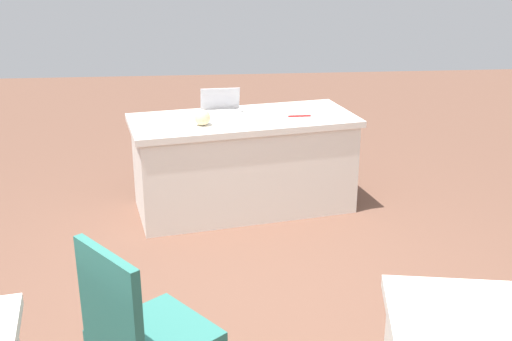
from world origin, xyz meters
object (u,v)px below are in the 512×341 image
scissors_red (299,116)px  chair_near_front (140,329)px  yarn_ball (202,118)px  table_foreground (243,163)px  laptop_silver (222,111)px

scissors_red → chair_near_front: bearing=63.0°
yarn_ball → scissors_red: 0.79m
table_foreground → laptop_silver: (0.17, -0.07, 0.42)m
scissors_red → table_foreground: bearing=-5.3°
table_foreground → scissors_red: bearing=178.4°
laptop_silver → scissors_red: (-0.61, 0.09, -0.04)m
table_foreground → laptop_silver: size_ratio=5.61×
table_foreground → yarn_ball: (0.32, 0.20, 0.44)m
laptop_silver → yarn_ball: size_ratio=2.76×
table_foreground → scissors_red: 0.59m
yarn_ball → scissors_red: bearing=-166.5°
chair_near_front → laptop_silver: bearing=131.7°
chair_near_front → laptop_silver: laptop_silver is taller
laptop_silver → scissors_red: bearing=168.6°
table_foreground → yarn_ball: yarn_ball is taller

